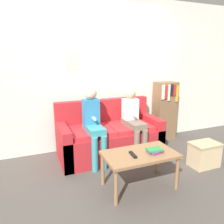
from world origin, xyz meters
The scene contains 10 objects.
ground_plane centered at (0.00, 0.00, 0.00)m, with size 10.00×10.00×0.00m, color #4C4742.
wall_back centered at (0.00, 0.98, 1.30)m, with size 8.00×0.06×2.60m.
couch centered at (0.00, 0.50, 0.30)m, with size 1.64×0.77×0.89m.
coffee_table centered at (0.01, -0.53, 0.40)m, with size 0.89×0.51×0.46m.
person_left centered at (-0.32, 0.32, 0.67)m, with size 0.24×0.54×1.17m.
person_right centered at (0.35, 0.31, 0.62)m, with size 0.24×0.54×1.09m.
tv_remote centered at (-0.10, -0.55, 0.47)m, with size 0.05×0.17×0.02m.
book_stack centered at (0.19, -0.58, 0.48)m, with size 0.20×0.17×0.05m.
bookshelf centered at (1.28, 0.79, 0.57)m, with size 0.41×0.29×1.13m.
storage_box centered at (1.17, -0.41, 0.19)m, with size 0.43×0.30×0.37m.
Camera 1 is at (-1.23, -2.67, 1.60)m, focal length 35.00 mm.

